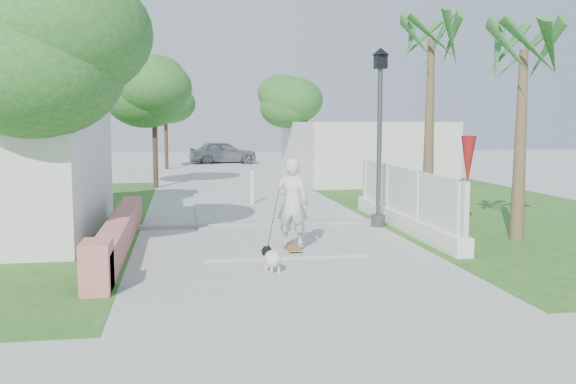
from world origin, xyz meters
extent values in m
plane|color=#B7B7B2|center=(0.00, 0.00, 0.00)|extent=(90.00, 90.00, 0.00)
cube|color=#B7B7B2|center=(0.00, 20.00, 0.03)|extent=(3.20, 36.00, 0.06)
cube|color=#999993|center=(0.00, 6.00, 0.05)|extent=(6.50, 0.25, 0.10)
cube|color=#295D1D|center=(7.00, 8.00, 0.01)|extent=(8.00, 20.00, 0.01)
cube|color=tan|center=(-3.30, 4.00, 0.30)|extent=(0.45, 8.00, 0.60)
cube|color=tan|center=(-3.30, 0.20, 0.40)|extent=(0.45, 0.80, 0.80)
cube|color=white|center=(3.40, 5.00, 0.20)|extent=(0.35, 7.00, 0.40)
cube|color=white|center=(3.40, 5.00, 0.95)|extent=(0.10, 7.00, 1.10)
cube|color=white|center=(3.40, 1.80, 0.75)|extent=(0.14, 0.14, 1.50)
cube|color=white|center=(3.40, 4.00, 0.75)|extent=(0.14, 0.14, 1.50)
cube|color=white|center=(3.40, 6.20, 0.75)|extent=(0.14, 0.14, 1.50)
cube|color=white|center=(3.40, 8.20, 0.75)|extent=(0.14, 0.14, 1.50)
cube|color=silver|center=(6.00, 18.00, 1.30)|extent=(6.00, 8.00, 2.60)
cylinder|color=#59595E|center=(2.90, 5.50, 0.15)|extent=(0.36, 0.36, 0.30)
cylinder|color=#59595E|center=(2.90, 5.50, 2.00)|extent=(0.12, 0.12, 4.00)
cube|color=black|center=(2.90, 5.50, 4.10)|extent=(0.28, 0.28, 0.35)
cone|color=black|center=(2.90, 5.50, 4.35)|extent=(0.44, 0.44, 0.18)
cylinder|color=white|center=(0.20, 10.00, 0.50)|extent=(0.12, 0.12, 1.00)
sphere|color=white|center=(0.20, 10.00, 1.02)|extent=(0.14, 0.14, 0.14)
cylinder|color=#59595E|center=(4.80, 4.50, 1.00)|extent=(0.04, 0.04, 2.00)
cone|color=#A21718|center=(4.80, 4.50, 1.70)|extent=(0.36, 0.36, 1.20)
cylinder|color=#4C3826|center=(-4.50, 3.00, 1.92)|extent=(0.20, 0.20, 3.85)
ellipsoid|color=#1A5B1F|center=(-4.50, 3.00, 3.58)|extent=(3.60, 3.60, 2.70)
ellipsoid|color=#1A5B1F|center=(-4.30, 2.80, 3.92)|extent=(3.06, 3.06, 2.30)
ellipsoid|color=#1A5B1F|center=(-4.70, 3.20, 4.28)|extent=(2.70, 2.70, 2.02)
cylinder|color=#4C3826|center=(-5.50, 8.50, 1.75)|extent=(0.20, 0.20, 3.50)
ellipsoid|color=#1A5B1F|center=(-5.50, 8.50, 3.25)|extent=(3.20, 3.20, 2.40)
ellipsoid|color=#1A5B1F|center=(-5.30, 8.30, 3.60)|extent=(2.72, 2.72, 2.05)
ellipsoid|color=#1A5B1F|center=(-5.70, 8.70, 3.95)|extent=(2.40, 2.40, 1.79)
cylinder|color=#4C3826|center=(-3.00, 16.00, 1.92)|extent=(0.20, 0.20, 3.85)
ellipsoid|color=#1A5B1F|center=(-3.00, 16.00, 3.58)|extent=(3.40, 3.40, 2.55)
ellipsoid|color=#1A5B1F|center=(-2.80, 15.80, 3.92)|extent=(2.89, 2.89, 2.18)
ellipsoid|color=#1A5B1F|center=(-3.20, 16.20, 4.28)|extent=(2.55, 2.55, 1.90)
cylinder|color=#4C3826|center=(3.20, 20.00, 1.75)|extent=(0.20, 0.20, 3.50)
ellipsoid|color=#1A5B1F|center=(3.20, 20.00, 3.25)|extent=(3.00, 3.00, 2.25)
ellipsoid|color=#1A5B1F|center=(3.40, 19.80, 3.60)|extent=(2.55, 2.55, 1.92)
ellipsoid|color=#1A5B1F|center=(3.00, 20.20, 3.95)|extent=(2.25, 2.25, 1.68)
cylinder|color=#4C3826|center=(-2.80, 26.00, 1.92)|extent=(0.20, 0.20, 3.85)
ellipsoid|color=#1A5B1F|center=(-2.80, 26.00, 3.58)|extent=(3.20, 3.20, 2.40)
ellipsoid|color=#1A5B1F|center=(-2.60, 25.80, 3.92)|extent=(2.72, 2.72, 2.05)
ellipsoid|color=#1A5B1F|center=(-3.00, 26.20, 4.28)|extent=(2.40, 2.40, 1.79)
cone|color=brown|center=(4.60, 6.50, 2.40)|extent=(0.32, 0.32, 4.80)
cone|color=brown|center=(5.40, 3.20, 2.10)|extent=(0.32, 0.32, 4.20)
cube|color=olive|center=(0.22, 2.74, 0.10)|extent=(0.59, 0.96, 0.02)
imported|color=silver|center=(0.22, 2.74, 1.01)|extent=(0.77, 0.64, 1.80)
cylinder|color=gray|center=(0.14, 2.40, 0.04)|extent=(0.03, 0.07, 0.07)
cylinder|color=gray|center=(0.31, 2.40, 0.04)|extent=(0.03, 0.07, 0.07)
cylinder|color=gray|center=(0.14, 3.07, 0.04)|extent=(0.03, 0.07, 0.07)
cylinder|color=gray|center=(0.31, 3.07, 0.04)|extent=(0.03, 0.07, 0.07)
ellipsoid|color=silver|center=(-0.42, 1.09, 0.23)|extent=(0.43, 0.55, 0.31)
sphere|color=black|center=(-0.49, 1.31, 0.32)|extent=(0.20, 0.20, 0.20)
sphere|color=silver|center=(-0.52, 1.40, 0.30)|extent=(0.09, 0.09, 0.09)
cone|color=black|center=(-0.53, 1.30, 0.41)|extent=(0.06, 0.06, 0.07)
cone|color=black|center=(-0.45, 1.32, 0.41)|extent=(0.06, 0.06, 0.07)
cylinder|color=silver|center=(-0.52, 1.18, 0.07)|extent=(0.04, 0.04, 0.14)
cylinder|color=silver|center=(-0.39, 1.22, 0.07)|extent=(0.04, 0.04, 0.14)
cylinder|color=silver|center=(-0.44, 0.96, 0.07)|extent=(0.04, 0.04, 0.14)
cylinder|color=silver|center=(-0.31, 1.01, 0.07)|extent=(0.04, 0.04, 0.14)
cylinder|color=silver|center=(-0.34, 0.87, 0.31)|extent=(0.06, 0.12, 0.12)
imported|color=#ADB1B5|center=(0.56, 29.88, 0.71)|extent=(4.29, 2.08, 1.41)
camera|label=1|loc=(-1.96, -9.91, 2.66)|focal=40.00mm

